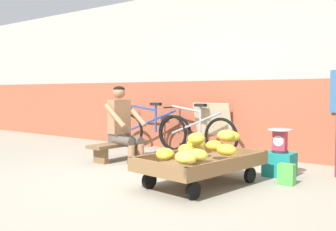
{
  "coord_description": "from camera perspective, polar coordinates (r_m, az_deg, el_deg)",
  "views": [
    {
      "loc": [
        3.02,
        -3.18,
        1.06
      ],
      "look_at": [
        -0.01,
        0.81,
        0.75
      ],
      "focal_mm": 41.9,
      "sensor_mm": 36.0,
      "label": 1
    }
  ],
  "objects": [
    {
      "name": "ground_plane",
      "position": [
        4.51,
        -6.19,
        -10.06
      ],
      "size": [
        80.0,
        80.0,
        0.0
      ],
      "primitive_type": "plane",
      "color": "gray"
    },
    {
      "name": "back_wall",
      "position": [
        6.69,
        10.38,
        6.56
      ],
      "size": [
        16.0,
        0.3,
        2.84
      ],
      "color": "#A35138",
      "rests_on": "ground"
    },
    {
      "name": "banana_cart",
      "position": [
        4.44,
        4.86,
        -7.1
      ],
      "size": [
        1.02,
        1.53,
        0.36
      ],
      "color": "brown",
      "rests_on": "ground"
    },
    {
      "name": "banana_pile",
      "position": [
        4.28,
        5.03,
        -4.53
      ],
      "size": [
        0.8,
        1.14,
        0.26
      ],
      "color": "gold",
      "rests_on": "banana_cart"
    },
    {
      "name": "low_bench",
      "position": [
        6.14,
        -7.07,
        -4.55
      ],
      "size": [
        0.32,
        1.11,
        0.27
      ],
      "color": "brown",
      "rests_on": "ground"
    },
    {
      "name": "vendor_seated",
      "position": [
        6.03,
        -6.59,
        -1.18
      ],
      "size": [
        0.71,
        0.54,
        1.14
      ],
      "color": "#9E704C",
      "rests_on": "ground"
    },
    {
      "name": "plastic_crate",
      "position": [
        5.1,
        15.91,
        -6.87
      ],
      "size": [
        0.36,
        0.28,
        0.3
      ],
      "color": "#19847F",
      "rests_on": "ground"
    },
    {
      "name": "weighing_scale",
      "position": [
        5.06,
        15.96,
        -3.49
      ],
      "size": [
        0.3,
        0.3,
        0.29
      ],
      "color": "#28282D",
      "rests_on": "plastic_crate"
    },
    {
      "name": "bicycle_near_left",
      "position": [
        7.21,
        -2.48,
        -2.11
      ],
      "size": [
        1.65,
        0.48,
        0.86
      ],
      "color": "black",
      "rests_on": "ground"
    },
    {
      "name": "bicycle_far_left",
      "position": [
        6.67,
        3.99,
        -2.57
      ],
      "size": [
        1.66,
        0.48,
        0.86
      ],
      "color": "black",
      "rests_on": "ground"
    },
    {
      "name": "sign_board",
      "position": [
        6.74,
        6.71,
        -1.85
      ],
      "size": [
        0.7,
        0.28,
        0.87
      ],
      "color": "#C6B289",
      "rests_on": "ground"
    },
    {
      "name": "shopping_bag",
      "position": [
        4.68,
        16.87,
        -8.19
      ],
      "size": [
        0.18,
        0.12,
        0.24
      ],
      "primitive_type": "cube",
      "color": "green",
      "rests_on": "ground"
    }
  ]
}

